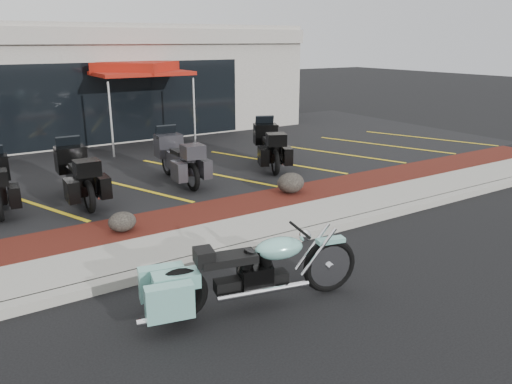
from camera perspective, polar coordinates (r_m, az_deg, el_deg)
ground at (r=7.58m, az=-1.50°, el=-10.32°), size 90.00×90.00×0.00m
curb at (r=8.25m, az=-4.76°, el=-7.41°), size 24.00×0.25×0.15m
sidewalk at (r=8.83m, az=-6.90°, el=-5.79°), size 24.00×1.20×0.15m
mulch_bed at (r=9.85m, az=-9.96°, el=-3.44°), size 24.00×1.20×0.16m
upper_lot at (r=14.80m, az=-18.15°, el=2.85°), size 26.00×9.60×0.15m
dealership_building at (r=20.59m, az=-23.28°, el=11.56°), size 18.00×8.16×4.00m
boulder_mid at (r=9.32m, az=-15.05°, el=-3.30°), size 0.51×0.42×0.36m
boulder_right at (r=11.27m, az=3.99°, el=1.05°), size 0.65×0.54×0.46m
hero_cruiser at (r=7.16m, az=8.42°, el=-7.46°), size 3.12×1.39×1.07m
touring_black_mid at (r=11.93m, az=-20.45°, el=2.95°), size 0.91×2.26×1.30m
touring_grey at (r=12.85m, az=-10.13°, el=4.70°), size 0.96×2.27×1.30m
touring_black_rear at (r=14.22m, az=0.98°, el=6.14°), size 1.67×2.39×1.30m
traffic_cone at (r=13.82m, az=-19.01°, el=3.18°), size 0.35×0.35×0.50m
popup_canopy at (r=16.76m, az=-13.51°, el=13.43°), size 3.54×3.54×2.66m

